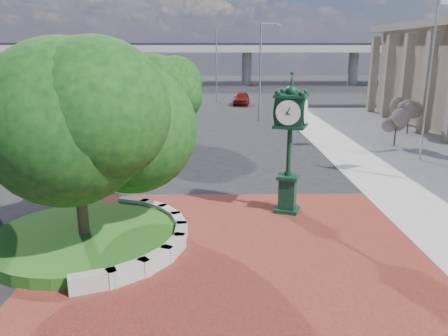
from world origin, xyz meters
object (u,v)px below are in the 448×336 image
parked_car (241,98)px  flagpole_b (430,72)px  post_clock (290,139)px  street_lamp_near (262,65)px  street_lamp_far (218,60)px

parked_car → flagpole_b: 29.01m
post_clock → parked_car: 35.63m
street_lamp_near → post_clock: bearing=-93.1°
post_clock → street_lamp_near: bearing=86.9°
parked_car → street_lamp_near: size_ratio=0.51×
post_clock → street_lamp_near: 23.65m
flagpole_b → street_lamp_far: size_ratio=1.13×
flagpole_b → street_lamp_far: 32.01m
post_clock → parked_car: (0.11, 35.56, -2.23)m
parked_car → street_lamp_far: street_lamp_far is taller
flagpole_b → post_clock: bearing=-137.6°
post_clock → parked_car: size_ratio=1.23×
post_clock → street_lamp_near: size_ratio=0.63×
street_lamp_near → parked_car: bearing=95.6°
post_clock → parked_car: post_clock is taller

